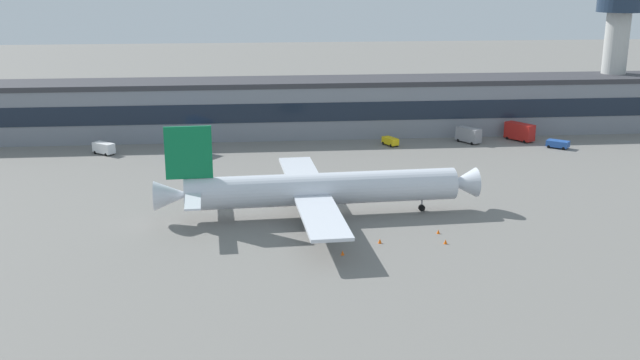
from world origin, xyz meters
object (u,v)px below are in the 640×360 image
(traffic_cone_0, at_px, (438,232))
(traffic_cone_2, at_px, (445,242))
(catering_truck, at_px, (520,131))
(pushback_tractor, at_px, (558,144))
(traffic_cone_3, at_px, (343,253))
(traffic_cone_1, at_px, (380,241))
(airliner, at_px, (317,189))
(control_tower, at_px, (617,42))
(stair_truck, at_px, (469,134))
(crew_van, at_px, (104,148))
(follow_me_car, at_px, (391,141))
(fuel_truck, at_px, (193,148))

(traffic_cone_0, height_order, traffic_cone_2, traffic_cone_2)
(catering_truck, xyz_separation_m, pushback_tractor, (6.03, -8.30, -1.24))
(traffic_cone_3, bearing_deg, traffic_cone_0, 25.25)
(traffic_cone_1, bearing_deg, traffic_cone_3, -145.62)
(airliner, bearing_deg, traffic_cone_1, -58.91)
(airliner, relative_size, pushback_tractor, 10.00)
(traffic_cone_1, height_order, traffic_cone_2, traffic_cone_1)
(airliner, height_order, traffic_cone_3, airliner)
(catering_truck, height_order, traffic_cone_1, catering_truck)
(traffic_cone_2, bearing_deg, airliner, 140.43)
(traffic_cone_1, height_order, traffic_cone_3, traffic_cone_1)
(pushback_tractor, distance_m, traffic_cone_2, 70.76)
(pushback_tractor, bearing_deg, traffic_cone_2, -125.69)
(airliner, bearing_deg, pushback_tractor, 35.89)
(control_tower, height_order, traffic_cone_3, control_tower)
(traffic_cone_1, bearing_deg, stair_truck, 63.13)
(crew_van, bearing_deg, traffic_cone_3, -55.24)
(airliner, xyz_separation_m, traffic_cone_3, (2.05, -17.71, -4.29))
(airliner, bearing_deg, traffic_cone_2, -39.57)
(follow_me_car, bearing_deg, pushback_tractor, -9.44)
(fuel_truck, height_order, pushback_tractor, fuel_truck)
(control_tower, xyz_separation_m, pushback_tractor, (-22.96, -23.02, -20.57))
(follow_me_car, height_order, traffic_cone_2, follow_me_car)
(stair_truck, distance_m, pushback_tractor, 20.10)
(follow_me_car, xyz_separation_m, traffic_cone_0, (-3.73, -59.24, -0.77))
(traffic_cone_0, relative_size, traffic_cone_3, 0.95)
(airliner, height_order, crew_van, airliner)
(pushback_tractor, distance_m, traffic_cone_3, 83.12)
(follow_me_car, distance_m, traffic_cone_1, 63.94)
(traffic_cone_0, height_order, traffic_cone_3, traffic_cone_3)
(crew_van, height_order, stair_truck, stair_truck)
(follow_me_car, xyz_separation_m, traffic_cone_2, (-3.77, -63.70, -0.75))
(crew_van, distance_m, fuel_truck, 20.04)
(stair_truck, height_order, follow_me_car, stair_truck)
(fuel_truck, distance_m, traffic_cone_1, 64.37)
(stair_truck, xyz_separation_m, pushback_tractor, (18.69, -7.36, -0.93))
(fuel_truck, distance_m, catering_truck, 76.57)
(stair_truck, height_order, pushback_tractor, stair_truck)
(control_tower, height_order, crew_van, control_tower)
(airliner, distance_m, pushback_tractor, 73.01)
(fuel_truck, height_order, traffic_cone_0, fuel_truck)
(pushback_tractor, distance_m, traffic_cone_0, 67.16)
(control_tower, bearing_deg, fuel_truck, -167.64)
(fuel_truck, xyz_separation_m, traffic_cone_1, (31.21, -56.27, -1.53))
(catering_truck, bearing_deg, control_tower, 26.92)
(pushback_tractor, bearing_deg, catering_truck, 125.97)
(crew_van, bearing_deg, traffic_cone_2, -45.45)
(catering_truck, bearing_deg, traffic_cone_3, -126.57)
(fuel_truck, relative_size, pushback_tractor, 1.59)
(traffic_cone_1, distance_m, traffic_cone_2, 9.72)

